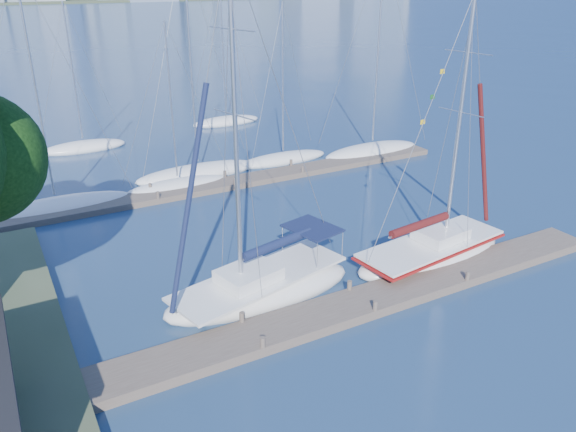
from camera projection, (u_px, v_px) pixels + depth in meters
ground at (361, 307)px, 23.25m from camera, size 700.00×700.00×0.00m
near_dock at (362, 303)px, 23.17m from camera, size 26.00×2.00×0.40m
far_dock at (244, 181)px, 36.93m from camera, size 30.00×1.80×0.36m
sailboat_navy at (260, 274)px, 23.56m from camera, size 8.96×4.73×14.41m
sailboat_maroon at (432, 242)px, 26.69m from camera, size 8.59×3.73×12.68m
bg_boat_0 at (57, 207)px, 32.59m from camera, size 8.96×3.81×13.93m
bg_boat_1 at (178, 186)px, 35.92m from camera, size 6.95×2.70×10.55m
bg_boat_2 at (198, 172)px, 38.25m from camera, size 8.97×4.96×14.78m
bg_boat_3 at (283, 159)px, 41.16m from camera, size 7.20×4.60×11.33m
bg_boat_4 at (372, 151)px, 42.75m from camera, size 8.63×5.30×15.21m
bg_boat_6 at (84, 147)px, 43.85m from camera, size 6.66×3.18×11.27m
bg_boat_7 at (226, 121)px, 51.47m from camera, size 6.72×4.07×13.18m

